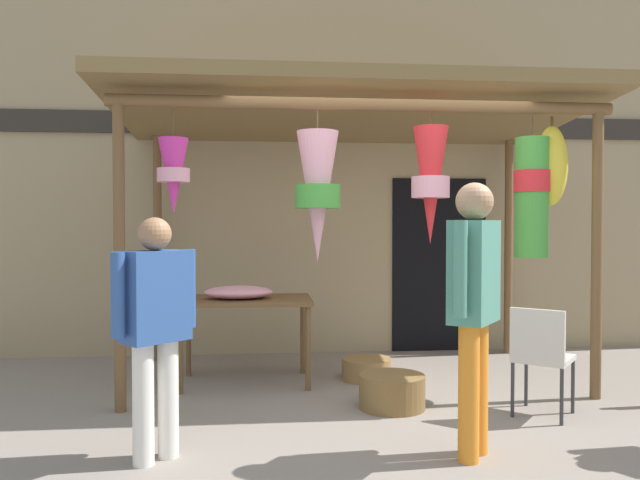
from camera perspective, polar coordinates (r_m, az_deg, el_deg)
ground_plane at (r=5.10m, az=6.08°, el=-15.35°), size 30.00×30.00×0.00m
shop_facade at (r=7.40m, az=2.21°, el=6.24°), size 10.90×0.29×4.19m
market_stall_canopy at (r=5.94m, az=3.72°, el=9.60°), size 4.41×2.39×2.71m
display_table at (r=5.93m, az=-6.74°, el=-6.06°), size 1.21×0.76×0.79m
flower_heap_on_table at (r=5.87m, az=-7.22°, el=-4.68°), size 0.63×0.44×0.12m
folding_chair at (r=5.16m, az=19.24°, el=-9.48°), size 0.56×0.56×0.84m
wicker_basket_by_table at (r=5.24m, az=6.50°, el=-13.39°), size 0.53×0.53×0.27m
wicker_basket_spare at (r=6.13m, az=4.20°, el=-11.49°), size 0.47×0.47×0.20m
vendor_in_orange at (r=4.10m, az=13.69°, el=-4.81°), size 0.42×0.49×1.73m
customer_foreground at (r=4.08m, az=-14.60°, el=-6.91°), size 0.46×0.43×1.52m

